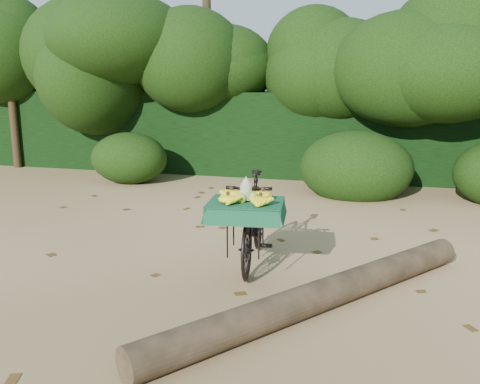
# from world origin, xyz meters

# --- Properties ---
(ground) EXTENTS (80.00, 80.00, 0.00)m
(ground) POSITION_xyz_m (0.00, 0.00, 0.00)
(ground) COLOR tan
(ground) RESTS_ON ground
(vendor_bicycle) EXTENTS (0.82, 1.82, 1.03)m
(vendor_bicycle) POSITION_xyz_m (0.57, 0.36, 0.52)
(vendor_bicycle) COLOR black
(vendor_bicycle) RESTS_ON ground
(fallen_log) EXTENTS (2.56, 3.30, 0.28)m
(fallen_log) POSITION_xyz_m (1.49, -0.61, 0.14)
(fallen_log) COLOR brown
(fallen_log) RESTS_ON ground
(hedge_backdrop) EXTENTS (26.00, 1.80, 1.80)m
(hedge_backdrop) POSITION_xyz_m (0.00, 6.30, 0.90)
(hedge_backdrop) COLOR black
(hedge_backdrop) RESTS_ON ground
(tree_row) EXTENTS (14.50, 2.00, 4.00)m
(tree_row) POSITION_xyz_m (-0.65, 5.50, 2.00)
(tree_row) COLOR black
(tree_row) RESTS_ON ground
(bush_clumps) EXTENTS (8.80, 1.70, 0.90)m
(bush_clumps) POSITION_xyz_m (0.50, 4.30, 0.45)
(bush_clumps) COLOR black
(bush_clumps) RESTS_ON ground
(leaf_litter) EXTENTS (7.00, 7.30, 0.01)m
(leaf_litter) POSITION_xyz_m (0.00, 0.65, 0.01)
(leaf_litter) COLOR #4F3815
(leaf_litter) RESTS_ON ground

